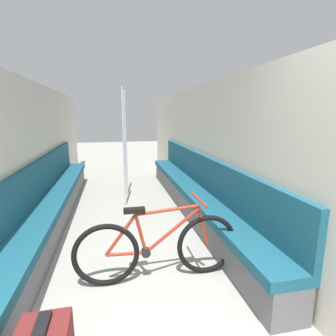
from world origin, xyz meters
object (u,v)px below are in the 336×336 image
object	(u,v)px
bicycle	(158,247)
grab_pole_far	(124,149)
bench_seat_row_left	(52,203)
grab_pole_near	(126,145)
bench_seat_row_right	(194,193)

from	to	relation	value
bicycle	grab_pole_far	bearing A→B (deg)	76.22
bench_seat_row_left	grab_pole_far	xyz separation A→B (m)	(1.12, 0.60, 0.70)
grab_pole_near	grab_pole_far	xyz separation A→B (m)	(-0.07, -0.67, 0.00)
bench_seat_row_right	grab_pole_near	distance (m)	1.78
bicycle	grab_pole_far	world-z (taller)	grab_pole_far
bench_seat_row_right	grab_pole_far	distance (m)	1.44
grab_pole_near	grab_pole_far	world-z (taller)	same
bench_seat_row_left	grab_pole_far	bearing A→B (deg)	27.98
bench_seat_row_right	bicycle	bearing A→B (deg)	-117.89
bench_seat_row_left	grab_pole_far	world-z (taller)	grab_pole_far
grab_pole_near	grab_pole_far	size ratio (longest dim) A/B	1.00
bicycle	grab_pole_near	xyz separation A→B (m)	(-0.14, 2.97, 0.67)
bench_seat_row_left	bench_seat_row_right	world-z (taller)	same
bicycle	grab_pole_near	bearing A→B (deg)	73.80
bicycle	grab_pole_near	world-z (taller)	grab_pole_near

